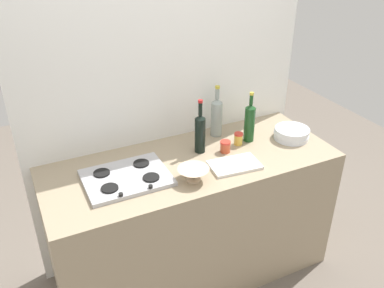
{
  "coord_description": "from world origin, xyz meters",
  "views": [
    {
      "loc": [
        -0.93,
        -1.92,
        2.22
      ],
      "look_at": [
        0.0,
        0.0,
        1.02
      ],
      "focal_mm": 38.64,
      "sensor_mm": 36.0,
      "label": 1
    }
  ],
  "objects": [
    {
      "name": "ground_plane",
      "position": [
        0.0,
        0.0,
        0.0
      ],
      "size": [
        6.0,
        6.0,
        0.0
      ],
      "primitive_type": "plane",
      "color": "#6B6056",
      "rests_on": "ground"
    },
    {
      "name": "counter_block",
      "position": [
        0.0,
        0.0,
        0.45
      ],
      "size": [
        1.8,
        0.7,
        0.9
      ],
      "primitive_type": "cube",
      "color": "tan",
      "rests_on": "ground"
    },
    {
      "name": "backsplash_panel",
      "position": [
        0.0,
        0.38,
        1.25
      ],
      "size": [
        1.9,
        0.06,
        2.5
      ],
      "primitive_type": "cube",
      "color": "white",
      "rests_on": "ground"
    },
    {
      "name": "stovetop_hob",
      "position": [
        -0.42,
        -0.02,
        0.91
      ],
      "size": [
        0.47,
        0.37,
        0.04
      ],
      "color": "#B2B2B7",
      "rests_on": "counter_block"
    },
    {
      "name": "plate_stack",
      "position": [
        0.72,
        -0.02,
        0.94
      ],
      "size": [
        0.23,
        0.23,
        0.07
      ],
      "color": "white",
      "rests_on": "counter_block"
    },
    {
      "name": "wine_bottle_leftmost",
      "position": [
        0.45,
        0.08,
        1.03
      ],
      "size": [
        0.07,
        0.07,
        0.34
      ],
      "color": "#19471E",
      "rests_on": "counter_block"
    },
    {
      "name": "wine_bottle_mid_left",
      "position": [
        0.1,
        0.09,
        1.04
      ],
      "size": [
        0.07,
        0.07,
        0.35
      ],
      "color": "black",
      "rests_on": "counter_block"
    },
    {
      "name": "wine_bottle_mid_right",
      "position": [
        0.3,
        0.24,
        1.04
      ],
      "size": [
        0.08,
        0.08,
        0.35
      ],
      "color": "gray",
      "rests_on": "counter_block"
    },
    {
      "name": "mixing_bowl",
      "position": [
        -0.08,
        -0.19,
        0.94
      ],
      "size": [
        0.18,
        0.18,
        0.08
      ],
      "color": "beige",
      "rests_on": "counter_block"
    },
    {
      "name": "condiment_jar_front",
      "position": [
        0.24,
        0.01,
        0.94
      ],
      "size": [
        0.07,
        0.07,
        0.07
      ],
      "color": "#C64C2D",
      "rests_on": "counter_block"
    },
    {
      "name": "condiment_jar_rear",
      "position": [
        0.36,
        0.06,
        0.94
      ],
      "size": [
        0.06,
        0.06,
        0.08
      ],
      "color": "gold",
      "rests_on": "counter_block"
    },
    {
      "name": "cutting_board",
      "position": [
        0.2,
        -0.16,
        0.91
      ],
      "size": [
        0.31,
        0.21,
        0.02
      ],
      "primitive_type": "cube",
      "rotation": [
        0.0,
        0.0,
        -0.1
      ],
      "color": "silver",
      "rests_on": "counter_block"
    }
  ]
}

